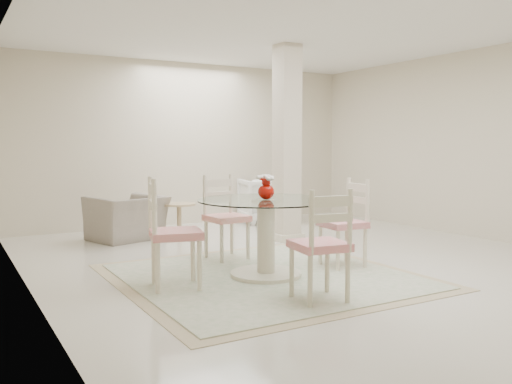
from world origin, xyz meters
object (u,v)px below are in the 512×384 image
recliner_taupe (127,218)px  armchair_white (265,200)px  dining_chair_north (224,210)px  dining_chair_south (323,237)px  side_table (179,222)px  dining_chair_west (168,225)px  dining_table (266,238)px  red_vase (266,187)px  column (287,144)px  dining_chair_east (348,216)px

recliner_taupe → armchair_white: (2.58, 0.51, 0.07)m
dining_chair_north → recliner_taupe: (-0.61, 1.82, -0.26)m
dining_chair_north → dining_chair_south: size_ratio=1.01×
dining_chair_north → side_table: size_ratio=2.19×
dining_chair_west → recliner_taupe: size_ratio=1.20×
dining_table → dining_chair_west: size_ratio=1.20×
red_vase → recliner_taupe: red_vase is taller
column → dining_chair_north: size_ratio=2.49×
dining_chair_east → dining_chair_north: 1.45m
recliner_taupe → side_table: size_ratio=1.92×
dining_table → armchair_white: (2.01, 3.35, -0.02)m
column → dining_chair_south: 3.15m
red_vase → dining_chair_east: (1.02, -0.05, -0.35)m
column → recliner_taupe: column is taller
column → dining_table: 2.36m
dining_chair_west → column: bearing=-41.4°
dining_chair_east → dining_chair_west: 2.04m
red_vase → column: bearing=51.3°
armchair_white → dining_chair_north: bearing=64.2°
dining_chair_north → side_table: 1.67m
recliner_taupe → side_table: recliner_taupe is taller
dining_chair_west → dining_chair_south: dining_chair_west is taller
side_table → dining_table: bearing=-92.9°
dining_chair_north → armchair_white: (1.97, 2.33, -0.19)m
dining_chair_south → armchair_white: size_ratio=1.28×
dining_chair_west → armchair_white: dining_chair_west is taller
dining_chair_east → dining_chair_south: 1.44m
dining_chair_north → armchair_white: 3.05m
side_table → dining_chair_north: bearing=-93.5°
red_vase → dining_chair_north: size_ratio=0.23×
dining_chair_north → side_table: bearing=82.1°
side_table → recliner_taupe: bearing=164.9°
column → recliner_taupe: size_ratio=2.84×
red_vase → side_table: bearing=87.1°
red_vase → dining_chair_west: (-1.02, 0.06, -0.31)m
column → side_table: bearing=141.8°
dining_table → side_table: (0.13, 2.65, -0.17)m
dining_chair_south → column: bearing=-108.8°
recliner_taupe → dining_table: bearing=83.4°
recliner_taupe → armchair_white: bearing=173.1°
dining_chair_east → dining_chair_west: (-2.04, 0.11, 0.04)m
red_vase → dining_chair_north: 1.08m
column → red_vase: (-1.35, -1.69, -0.44)m
dining_chair_north → dining_table: bearing=-96.6°
dining_table → dining_chair_east: size_ratio=1.29×
recliner_taupe → armchair_white: 2.63m
column → dining_chair_west: bearing=-145.6°
dining_chair_west → dining_chair_south: size_ratio=1.07×
column → dining_table: size_ratio=1.97×
column → dining_chair_south: size_ratio=2.51×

